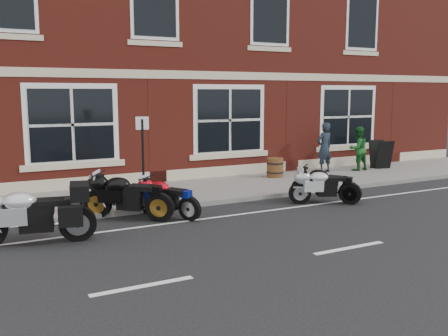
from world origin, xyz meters
The scene contains 14 objects.
ground centered at (0.00, 0.00, 0.00)m, with size 80.00×80.00×0.00m, color black.
sidewalk centered at (0.00, 3.00, 0.06)m, with size 30.00×3.00×0.12m, color slate.
kerb centered at (0.00, 1.42, 0.06)m, with size 30.00×0.16×0.12m, color slate.
pub_building centered at (0.00, 10.50, 6.00)m, with size 24.00×12.00×12.00m, color maroon.
moto_touring_silver centered at (-5.22, 0.00, 0.62)m, with size 2.30×0.71×1.53m.
moto_sport_red centered at (-2.15, 0.80, 0.48)m, with size 1.03×1.66×0.83m.
moto_sport_black centered at (-3.03, 1.00, 0.56)m, with size 1.73×1.54×0.98m.
moto_sport_silver centered at (1.96, 0.23, 0.49)m, with size 1.75×0.90×0.85m.
moto_naked_black centered at (2.16, 0.41, 0.49)m, with size 1.14×1.65×0.85m.
pedestrian_left centered at (4.81, 3.74, 0.98)m, with size 0.63×0.41×1.73m, color #1A232F.
pedestrian_right centered at (6.13, 3.51, 0.89)m, with size 0.75×0.59×1.55m, color #18551F.
a_board_sign centered at (7.20, 3.48, 0.64)m, with size 0.62×0.41×1.03m, color black, non-canonical shape.
barrel_planter centered at (2.75, 3.69, 0.43)m, with size 0.56×0.56×0.62m.
parking_sign centered at (-2.44, 1.55, 1.38)m, with size 0.31×0.08×2.18m.
Camera 1 is at (-6.21, -9.84, 2.86)m, focal length 40.00 mm.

